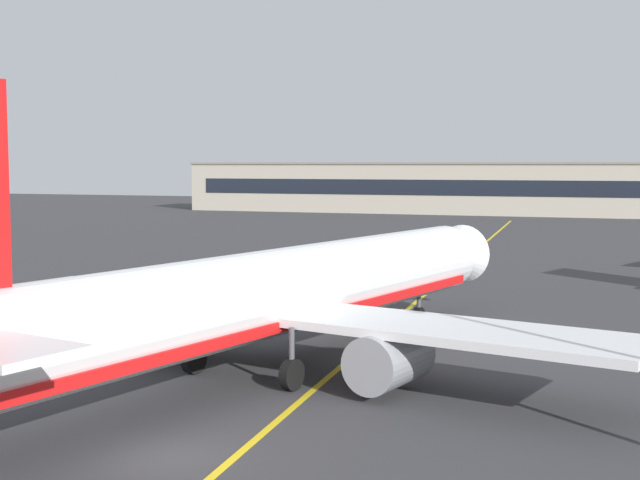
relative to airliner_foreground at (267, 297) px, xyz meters
name	(u,v)px	position (x,y,z in m)	size (l,w,h in m)	color
ground_plane	(170,457)	(1.55, -11.16, -3.37)	(400.00, 400.00, 0.00)	#353538
taxiway_centreline	(408,308)	(1.55, 18.84, -3.37)	(0.30, 180.00, 0.01)	yellow
airliner_foreground	(267,297)	(0.00, 0.00, 0.00)	(32.26, 41.06, 11.65)	white
service_car_third	(154,284)	(-16.72, 18.50, -2.60)	(4.52, 3.75, 1.79)	yellow
safety_cone_by_nose_gear	(403,312)	(1.97, 15.81, -3.11)	(0.44, 0.44, 0.55)	orange
terminal_building	(621,189)	(11.99, 126.59, 1.38)	(161.99, 12.40, 9.49)	#B2A893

